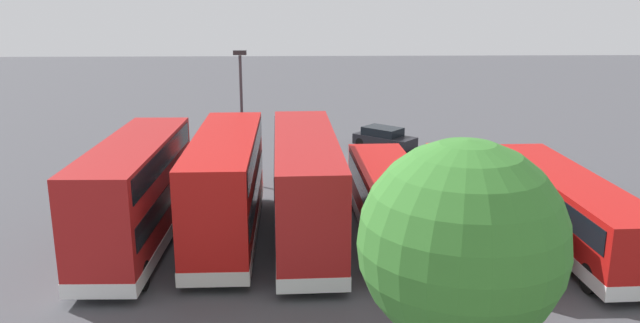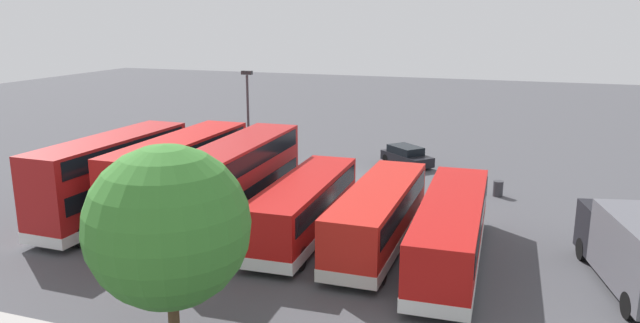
% 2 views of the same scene
% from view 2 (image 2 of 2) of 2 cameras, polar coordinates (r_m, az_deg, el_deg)
% --- Properties ---
extents(ground_plane, '(140.00, 140.00, 0.00)m').
position_cam_2_polar(ground_plane, '(41.10, 1.70, -1.57)').
color(ground_plane, '#47474C').
extents(bus_single_deck_near_end, '(3.04, 12.05, 2.95)m').
position_cam_2_polar(bus_single_deck_near_end, '(27.34, 12.32, -6.26)').
color(bus_single_deck_near_end, '#B71411').
rests_on(bus_single_deck_near_end, ground).
extents(bus_single_deck_second, '(2.67, 10.91, 2.95)m').
position_cam_2_polar(bus_single_deck_second, '(28.74, 5.57, -5.01)').
color(bus_single_deck_second, red).
rests_on(bus_single_deck_second, ground).
extents(bus_single_deck_third, '(2.98, 10.75, 2.95)m').
position_cam_2_polar(bus_single_deck_third, '(29.84, -1.50, -4.24)').
color(bus_single_deck_third, '#B71411').
rests_on(bus_single_deck_third, ground).
extents(bus_double_decker_fourth, '(3.02, 11.87, 4.55)m').
position_cam_2_polar(bus_double_decker_fourth, '(30.99, -7.94, -2.09)').
color(bus_double_decker_fourth, '#A51919').
rests_on(bus_double_decker_fourth, ground).
extents(bus_double_decker_fifth, '(2.75, 11.02, 4.55)m').
position_cam_2_polar(bus_double_decker_fifth, '(32.78, -13.07, -1.45)').
color(bus_double_decker_fifth, '#B71411').
rests_on(bus_double_decker_fifth, ground).
extents(bus_double_decker_sixth, '(2.79, 10.58, 4.55)m').
position_cam_2_polar(bus_double_decker_sixth, '(34.02, -19.08, -1.31)').
color(bus_double_decker_sixth, '#A51919').
rests_on(bus_double_decker_sixth, ground).
extents(box_truck_blue, '(4.13, 7.87, 3.20)m').
position_cam_2_polar(box_truck_blue, '(27.38, 27.85, -7.38)').
color(box_truck_blue, '#595960').
rests_on(box_truck_blue, ground).
extents(car_hatchback_silver, '(4.35, 4.10, 1.43)m').
position_cam_2_polar(car_hatchback_silver, '(44.86, 8.20, 0.51)').
color(car_hatchback_silver, black).
rests_on(car_hatchback_silver, ground).
extents(lamp_post_tall, '(0.70, 0.30, 7.37)m').
position_cam_2_polar(lamp_post_tall, '(39.45, -6.83, 4.17)').
color(lamp_post_tall, '#38383D').
rests_on(lamp_post_tall, ground).
extents(waste_bin_yellow, '(0.60, 0.60, 0.95)m').
position_cam_2_polar(waste_bin_yellow, '(38.48, 16.52, -2.47)').
color(waste_bin_yellow, '#333338').
rests_on(waste_bin_yellow, ground).
extents(tree_leftmost, '(5.10, 5.10, 7.06)m').
position_cam_2_polar(tree_leftmost, '(19.07, -14.20, -6.02)').
color(tree_leftmost, '#4C3823').
rests_on(tree_leftmost, ground).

